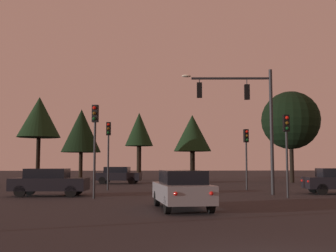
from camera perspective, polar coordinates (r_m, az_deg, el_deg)
ground_plane at (r=32.04m, az=0.83°, el=-8.29°), size 168.00×168.00×0.00m
traffic_signal_mast_arm at (r=25.48m, az=10.61°, el=2.29°), size 5.36×0.62×7.36m
traffic_light_corner_left at (r=22.27m, az=-9.79°, el=-0.86°), size 0.35×0.38×4.83m
traffic_light_corner_right at (r=23.43m, az=15.64°, el=-1.66°), size 0.31×0.36×4.39m
traffic_light_median at (r=29.23m, az=-8.01°, el=-2.15°), size 0.31×0.35×4.63m
traffic_light_far_side at (r=29.63m, az=10.47°, el=-2.75°), size 0.36×0.38×4.16m
car_nearside_lane at (r=16.81m, az=1.88°, el=-8.44°), size 2.19×4.53×1.52m
car_crossing_left at (r=24.56m, az=-15.67°, el=-7.21°), size 4.27×2.07×1.52m
car_far_lane at (r=38.89m, az=-6.67°, el=-6.53°), size 4.26×2.45×1.52m
tree_behind_sign at (r=46.16m, az=-3.89°, el=-0.56°), size 3.05×3.05×7.35m
tree_left_far at (r=47.63m, az=-11.56°, el=-0.64°), size 4.33×4.33×7.80m
tree_center_horizon at (r=42.49m, az=16.14°, el=0.73°), size 5.57×5.57×8.76m
tree_right_cluster at (r=42.12m, az=3.29°, el=-1.01°), size 3.71×3.71×6.64m
tree_lot_edge at (r=36.44m, az=-16.91°, el=1.10°), size 3.51×3.51×7.29m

